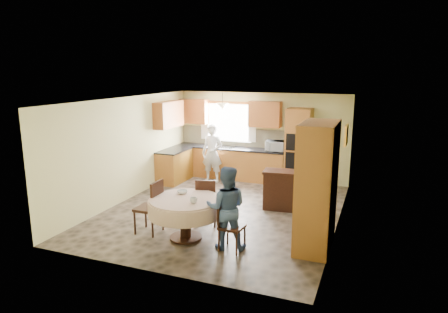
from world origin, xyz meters
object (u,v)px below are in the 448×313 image
oven_tower (298,147)px  person_dining (226,208)px  dining_table (185,208)px  person_sink (212,153)px  chair_left (152,204)px  chair_back (206,200)px  chair_right (228,222)px  sideboard (289,192)px  cupboard (317,187)px

oven_tower → person_dining: oven_tower is taller
dining_table → person_sink: 3.97m
chair_left → person_dining: 1.59m
chair_back → chair_left: bearing=26.2°
oven_tower → person_sink: size_ratio=1.29×
oven_tower → chair_right: 4.52m
chair_right → person_dining: 0.25m
chair_left → sideboard: bearing=135.9°
oven_tower → person_dining: bearing=-95.0°
sideboard → person_dining: size_ratio=0.79×
oven_tower → cupboard: size_ratio=0.94×
oven_tower → dining_table: oven_tower is taller
sideboard → chair_right: 2.49m
oven_tower → cupboard: cupboard is taller
oven_tower → chair_back: (-1.15, -3.61, -0.51)m
chair_back → person_sink: bearing=-85.1°
chair_left → chair_right: chair_left is taller
chair_back → person_dining: bearing=116.3°
sideboard → person_dining: person_dining is taller
dining_table → person_dining: (0.86, -0.09, 0.14)m
dining_table → chair_left: bearing=179.6°
dining_table → chair_back: bearing=82.5°
dining_table → chair_right: (0.90, -0.13, -0.11)m
dining_table → person_sink: (-1.08, 3.82, 0.21)m
chair_left → person_dining: (1.58, -0.10, 0.17)m
cupboard → person_dining: cupboard is taller
oven_tower → chair_right: (-0.35, -4.48, -0.55)m
oven_tower → chair_right: bearing=-94.4°
chair_back → person_dining: person_dining is taller
sideboard → person_dining: bearing=-109.4°
sideboard → person_sink: 2.99m
person_dining → oven_tower: bearing=-112.0°
sideboard → cupboard: (0.85, -1.78, 0.71)m
person_dining → person_sink: bearing=-80.6°
chair_right → chair_back: bearing=48.8°
sideboard → oven_tower: bearing=90.9°
oven_tower → chair_right: oven_tower is taller
sideboard → dining_table: 2.73m
sideboard → cupboard: size_ratio=0.52×
chair_back → chair_right: (0.81, -0.87, -0.04)m
cupboard → chair_back: 2.31m
cupboard → person_sink: size_ratio=1.38×
person_sink → chair_right: bearing=-66.8°
person_dining → sideboard: bearing=-121.3°
chair_back → chair_right: bearing=116.8°
chair_left → chair_back: bearing=131.8°
oven_tower → sideboard: bearing=-84.0°
chair_right → person_sink: (-1.98, 3.95, 0.31)m
chair_back → person_dining: (0.76, -0.84, 0.21)m
chair_left → person_sink: bearing=-175.0°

